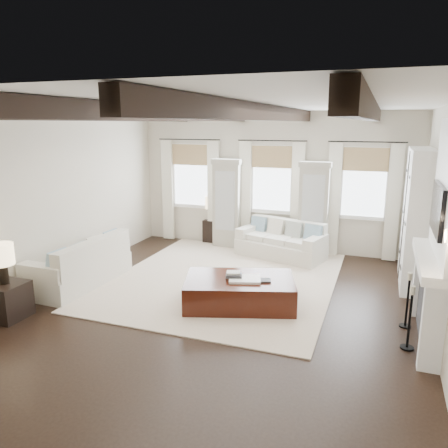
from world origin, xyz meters
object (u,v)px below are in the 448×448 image
(sofa_left, at_px, (82,266))
(ottoman, at_px, (240,292))
(side_table_front, at_px, (7,301))
(side_table_back, at_px, (212,231))
(sofa_back, at_px, (282,243))

(sofa_left, height_order, ottoman, sofa_left)
(sofa_left, distance_m, ottoman, 3.04)
(ottoman, distance_m, side_table_front, 3.62)
(ottoman, relative_size, side_table_back, 3.07)
(sofa_back, bearing_deg, ottoman, -91.11)
(sofa_back, bearing_deg, side_table_front, -125.74)
(sofa_left, distance_m, side_table_front, 1.60)
(sofa_back, bearing_deg, sofa_left, -136.32)
(sofa_left, xyz_separation_m, ottoman, (3.04, 0.09, -0.12))
(sofa_back, distance_m, sofa_left, 4.28)
(sofa_back, height_order, side_table_back, sofa_back)
(sofa_back, distance_m, side_table_back, 2.04)
(sofa_left, bearing_deg, sofa_back, 43.68)
(ottoman, height_order, side_table_front, side_table_front)
(sofa_back, height_order, side_table_front, sofa_back)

